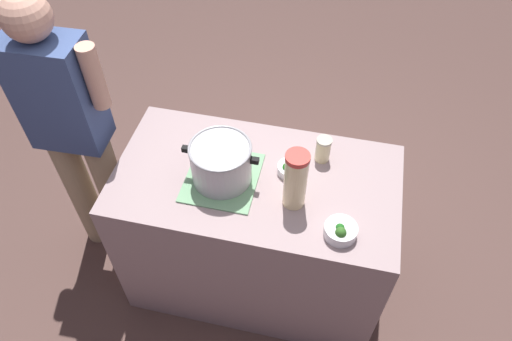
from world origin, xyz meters
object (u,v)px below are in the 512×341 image
object	(u,v)px
cooking_pot	(221,162)
broccoli_bowl_center	(290,168)
lemonade_pitcher	(296,180)
broccoli_bowl_front	(340,231)
person_cook	(73,133)
mason_jar	(323,149)

from	to	relation	value
cooking_pot	broccoli_bowl_center	world-z (taller)	cooking_pot
cooking_pot	broccoli_bowl_center	size ratio (longest dim) A/B	2.93
cooking_pot	lemonade_pitcher	xyz separation A→B (m)	(-0.33, 0.06, 0.04)
lemonade_pitcher	broccoli_bowl_front	bearing A→B (deg)	149.30
broccoli_bowl_center	person_cook	bearing A→B (deg)	0.18
broccoli_bowl_front	person_cook	xyz separation A→B (m)	(1.31, -0.28, -0.01)
cooking_pot	person_cook	xyz separation A→B (m)	(0.76, -0.10, -0.09)
broccoli_bowl_front	person_cook	bearing A→B (deg)	-12.24
lemonade_pitcher	person_cook	world-z (taller)	person_cook
lemonade_pitcher	mason_jar	world-z (taller)	lemonade_pitcher
mason_jar	broccoli_bowl_center	world-z (taller)	mason_jar
cooking_pot	broccoli_bowl_front	xyz separation A→B (m)	(-0.54, 0.19, -0.08)
mason_jar	broccoli_bowl_front	distance (m)	0.42
cooking_pot	broccoli_bowl_center	bearing A→B (deg)	-160.46
broccoli_bowl_center	mason_jar	bearing A→B (deg)	-139.18
lemonade_pitcher	broccoli_bowl_center	bearing A→B (deg)	-74.64
mason_jar	broccoli_bowl_front	world-z (taller)	mason_jar
broccoli_bowl_center	cooking_pot	bearing A→B (deg)	19.54
cooking_pot	lemonade_pitcher	size ratio (longest dim) A/B	1.17
broccoli_bowl_front	broccoli_bowl_center	bearing A→B (deg)	-48.36
cooking_pot	broccoli_bowl_center	xyz separation A→B (m)	(-0.29, -0.10, -0.08)
lemonade_pitcher	broccoli_bowl_front	size ratio (longest dim) A/B	2.16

